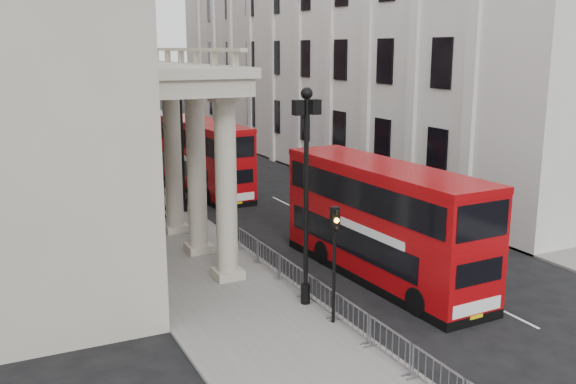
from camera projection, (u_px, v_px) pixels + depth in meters
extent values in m
plane|color=black|center=(375.00, 345.00, 21.72)|extent=(260.00, 260.00, 0.00)
cube|color=slate|center=(113.00, 185.00, 46.76)|extent=(6.00, 140.00, 0.12)
cube|color=slate|center=(312.00, 167.00, 53.78)|extent=(3.00, 140.00, 0.12)
cube|color=slate|center=(153.00, 181.00, 48.02)|extent=(0.20, 140.00, 0.14)
cube|color=beige|center=(329.00, 15.00, 53.86)|extent=(8.00, 55.00, 25.00)
cube|color=#60605E|center=(93.00, 84.00, 104.16)|extent=(8.00, 8.00, 8.00)
cylinder|color=black|center=(305.00, 294.00, 24.86)|extent=(0.36, 0.36, 0.80)
cylinder|color=black|center=(306.00, 203.00, 24.06)|extent=(0.18, 0.18, 8.00)
sphere|color=black|center=(307.00, 93.00, 23.16)|extent=(0.44, 0.44, 0.44)
cube|color=black|center=(315.00, 107.00, 23.42)|extent=(0.35, 0.35, 0.55)
cube|color=black|center=(298.00, 108.00, 23.12)|extent=(0.35, 0.35, 0.55)
cylinder|color=black|center=(184.00, 205.00, 38.90)|extent=(0.36, 0.36, 0.80)
cylinder|color=black|center=(182.00, 146.00, 38.11)|extent=(0.18, 0.18, 8.00)
sphere|color=black|center=(180.00, 76.00, 37.21)|extent=(0.44, 0.44, 0.44)
cube|color=black|center=(186.00, 85.00, 37.47)|extent=(0.35, 0.35, 0.55)
cube|color=black|center=(174.00, 85.00, 37.17)|extent=(0.35, 0.35, 0.55)
cylinder|color=black|center=(128.00, 163.00, 52.95)|extent=(0.36, 0.36, 0.80)
cylinder|color=black|center=(125.00, 119.00, 52.16)|extent=(0.18, 0.18, 8.00)
sphere|color=black|center=(122.00, 68.00, 51.26)|extent=(0.44, 0.44, 0.44)
cube|color=black|center=(127.00, 75.00, 51.52)|extent=(0.35, 0.35, 0.55)
cube|color=black|center=(118.00, 75.00, 51.22)|extent=(0.35, 0.35, 0.55)
cylinder|color=black|center=(334.00, 278.00, 22.86)|extent=(0.12, 0.12, 3.40)
cube|color=black|center=(335.00, 220.00, 22.38)|extent=(0.28, 0.22, 0.90)
sphere|color=black|center=(337.00, 212.00, 22.20)|extent=(0.18, 0.18, 0.18)
sphere|color=orange|center=(337.00, 220.00, 22.27)|extent=(0.18, 0.18, 0.18)
sphere|color=black|center=(337.00, 229.00, 22.34)|extent=(0.18, 0.18, 0.18)
cube|color=gray|center=(437.00, 378.00, 18.21)|extent=(0.50, 2.30, 1.10)
cube|color=gray|center=(389.00, 344.00, 20.28)|extent=(0.50, 2.30, 1.10)
cube|color=gray|center=(351.00, 317.00, 22.34)|extent=(0.50, 2.30, 1.10)
cube|color=gray|center=(318.00, 294.00, 24.40)|extent=(0.50, 2.30, 1.10)
cube|color=gray|center=(291.00, 275.00, 26.47)|extent=(0.50, 2.30, 1.10)
cube|color=gray|center=(268.00, 258.00, 28.53)|extent=(0.50, 2.30, 1.10)
cube|color=gray|center=(248.00, 244.00, 30.59)|extent=(0.50, 2.30, 1.10)
cube|color=#9D070B|center=(381.00, 244.00, 27.84)|extent=(3.30, 11.67, 2.20)
cube|color=#9D070B|center=(383.00, 193.00, 27.33)|extent=(3.30, 11.67, 1.93)
cube|color=#9D070B|center=(384.00, 168.00, 27.09)|extent=(3.34, 11.72, 0.28)
cube|color=black|center=(380.00, 273.00, 28.12)|extent=(3.32, 11.67, 0.39)
cube|color=black|center=(381.00, 238.00, 27.78)|extent=(3.26, 9.48, 1.10)
cube|color=black|center=(383.00, 191.00, 27.31)|extent=(3.33, 11.01, 1.21)
cube|color=white|center=(477.00, 307.00, 23.07)|extent=(2.31, 0.18, 0.50)
cube|color=yellow|center=(476.00, 317.00, 23.14)|extent=(0.61, 0.07, 0.14)
cylinder|color=black|center=(418.00, 301.00, 24.02)|extent=(0.40, 1.12, 1.10)
cylinder|color=black|center=(467.00, 290.00, 25.18)|extent=(0.40, 1.12, 1.10)
cylinder|color=black|center=(324.00, 252.00, 29.77)|extent=(0.40, 1.12, 1.10)
cylinder|color=black|center=(368.00, 245.00, 30.93)|extent=(0.40, 1.12, 1.10)
cube|color=#A1070B|center=(204.00, 171.00, 44.71)|extent=(3.23, 11.41, 2.15)
cube|color=#A1070B|center=(203.00, 139.00, 44.22)|extent=(3.23, 11.41, 1.88)
cube|color=#A1070B|center=(203.00, 123.00, 43.98)|extent=(3.28, 11.46, 0.27)
cube|color=black|center=(205.00, 188.00, 44.99)|extent=(3.25, 11.41, 0.38)
cube|color=black|center=(204.00, 167.00, 44.65)|extent=(3.19, 9.27, 1.08)
cube|color=black|center=(203.00, 137.00, 44.20)|extent=(3.26, 10.77, 1.18)
cube|color=white|center=(238.00, 197.00, 40.05)|extent=(2.26, 0.17, 0.48)
cube|color=yellow|center=(238.00, 203.00, 40.12)|extent=(0.59, 0.07, 0.14)
cylinder|color=black|center=(209.00, 196.00, 40.98)|extent=(0.40, 1.09, 1.08)
cylinder|color=black|center=(244.00, 192.00, 42.12)|extent=(0.40, 1.09, 1.08)
cylinder|color=black|center=(176.00, 178.00, 46.60)|extent=(0.40, 1.09, 1.08)
cylinder|color=black|center=(207.00, 175.00, 47.74)|extent=(0.40, 1.09, 1.08)
imported|color=black|center=(162.00, 212.00, 35.54)|extent=(0.68, 0.60, 1.58)
imported|color=#27231F|center=(118.00, 222.00, 33.72)|extent=(0.82, 0.67, 1.55)
imported|color=black|center=(158.00, 190.00, 40.46)|extent=(1.07, 0.85, 1.92)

